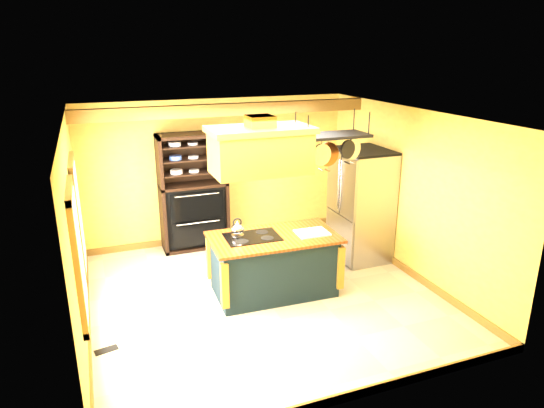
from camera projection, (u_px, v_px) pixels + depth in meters
floor at (263, 295)px, 7.34m from camera, size 5.00×5.00×0.00m
ceiling at (262, 116)px, 6.50m from camera, size 5.00×5.00×0.00m
wall_back at (218, 171)px, 9.14m from camera, size 5.00×0.02×2.70m
wall_front at (350, 289)px, 4.70m from camera, size 5.00×0.02×2.70m
wall_left at (76, 234)px, 6.07m from camera, size 0.02×5.00×2.70m
wall_right at (409, 193)px, 7.77m from camera, size 0.02×5.00×2.70m
ceiling_beam at (228, 110)px, 8.05m from camera, size 5.00×0.15×0.20m
window_near at (78, 254)px, 5.36m from camera, size 0.06×1.06×1.56m
window_far at (78, 215)px, 6.60m from camera, size 0.06×1.06×1.56m
kitchen_island at (274, 264)px, 7.30m from camera, size 1.93×1.12×1.11m
range_hood at (260, 149)px, 6.69m from camera, size 1.42×0.80×0.80m
pot_rack at (331, 142)px, 7.07m from camera, size 1.15×0.53×0.82m
refrigerator at (360, 207)px, 8.41m from camera, size 0.83×0.98×1.91m
hutch at (194, 203)px, 8.91m from camera, size 1.21×0.55×2.14m
floor_register at (106, 350)px, 6.00m from camera, size 0.30×0.17×0.01m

